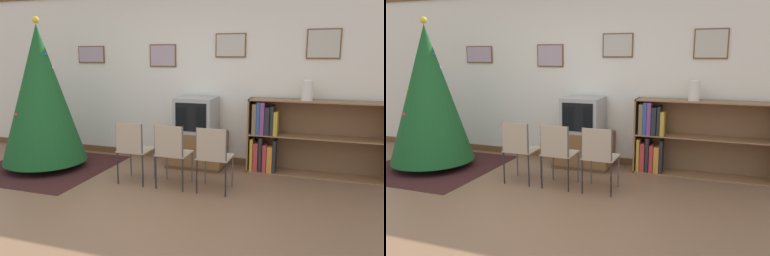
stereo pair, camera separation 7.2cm
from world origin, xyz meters
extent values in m
plane|color=brown|center=(0.00, 0.00, 0.00)|extent=(24.00, 24.00, 0.00)
cube|color=silver|center=(0.00, 2.52, 1.35)|extent=(8.39, 0.08, 2.70)
cube|color=brown|center=(0.00, 2.47, 0.05)|extent=(8.39, 0.03, 0.10)
cube|color=brown|center=(-1.87, 2.47, 1.67)|extent=(0.50, 0.02, 0.28)
cube|color=#A893A3|center=(-1.87, 2.46, 1.67)|extent=(0.46, 0.01, 0.24)
cube|color=brown|center=(-0.56, 2.47, 1.65)|extent=(0.44, 0.02, 0.35)
cube|color=#A893A3|center=(-0.56, 2.46, 1.65)|extent=(0.41, 0.01, 0.31)
cube|color=brown|center=(0.52, 2.47, 1.80)|extent=(0.46, 0.02, 0.35)
cube|color=#BCB7A8|center=(0.52, 2.46, 1.80)|extent=(0.42, 0.01, 0.31)
cube|color=brown|center=(1.82, 2.47, 1.81)|extent=(0.45, 0.02, 0.41)
cube|color=#BCB7A8|center=(1.82, 2.46, 1.81)|extent=(0.41, 0.01, 0.37)
cube|color=#381919|center=(-2.03, 1.39, 0.00)|extent=(1.86, 1.87, 0.01)
cylinder|color=maroon|center=(-2.03, 1.39, 0.06)|extent=(0.36, 0.36, 0.10)
cone|color=#195123|center=(-2.03, 1.39, 1.10)|extent=(1.20, 1.20, 1.99)
sphere|color=yellow|center=(-2.03, 1.39, 2.15)|extent=(0.10, 0.10, 0.10)
sphere|color=gold|center=(-2.22, 1.18, 1.17)|extent=(0.05, 0.05, 0.05)
sphere|color=#1E4CB2|center=(-1.90, 1.39, 1.67)|extent=(0.04, 0.04, 0.04)
sphere|color=red|center=(-2.18, 1.05, 0.84)|extent=(0.06, 0.06, 0.06)
sphere|color=silver|center=(-1.88, 1.49, 1.48)|extent=(0.06, 0.06, 0.06)
sphere|color=gold|center=(-2.13, 1.38, 1.76)|extent=(0.04, 0.04, 0.04)
sphere|color=gold|center=(-2.02, 1.50, 1.70)|extent=(0.04, 0.04, 0.04)
cube|color=brown|center=(0.09, 2.18, 0.03)|extent=(0.83, 0.53, 0.05)
cube|color=brown|center=(0.09, 2.18, 0.29)|extent=(0.86, 0.56, 0.48)
cube|color=#9E9E99|center=(0.09, 2.18, 0.79)|extent=(0.56, 0.54, 0.52)
cube|color=black|center=(0.09, 1.90, 0.79)|extent=(0.46, 0.01, 0.41)
cube|color=tan|center=(-0.45, 1.26, 0.43)|extent=(0.40, 0.40, 0.02)
cube|color=tan|center=(-0.45, 1.07, 0.63)|extent=(0.35, 0.02, 0.38)
cylinder|color=#4C4C51|center=(-0.63, 1.44, 0.21)|extent=(0.02, 0.02, 0.42)
cylinder|color=#4C4C51|center=(-0.27, 1.44, 0.21)|extent=(0.02, 0.02, 0.42)
cylinder|color=#4C4C51|center=(-0.63, 1.08, 0.21)|extent=(0.02, 0.02, 0.42)
cylinder|color=#4C4C51|center=(-0.27, 1.08, 0.21)|extent=(0.02, 0.02, 0.42)
cylinder|color=#4C4C51|center=(-0.63, 1.08, 0.41)|extent=(0.02, 0.02, 0.82)
cylinder|color=#4C4C51|center=(-0.27, 1.08, 0.41)|extent=(0.02, 0.02, 0.82)
cube|color=tan|center=(0.09, 1.26, 0.43)|extent=(0.40, 0.40, 0.02)
cube|color=tan|center=(0.09, 1.07, 0.63)|extent=(0.35, 0.02, 0.38)
cylinder|color=#4C4C51|center=(-0.09, 1.44, 0.21)|extent=(0.02, 0.02, 0.42)
cylinder|color=#4C4C51|center=(0.27, 1.44, 0.21)|extent=(0.02, 0.02, 0.42)
cylinder|color=#4C4C51|center=(-0.09, 1.08, 0.21)|extent=(0.02, 0.02, 0.42)
cylinder|color=#4C4C51|center=(0.27, 1.08, 0.21)|extent=(0.02, 0.02, 0.42)
cylinder|color=#4C4C51|center=(-0.09, 1.08, 0.41)|extent=(0.02, 0.02, 0.82)
cylinder|color=#4C4C51|center=(0.27, 1.08, 0.41)|extent=(0.02, 0.02, 0.82)
cube|color=tan|center=(0.63, 1.26, 0.43)|extent=(0.40, 0.40, 0.02)
cube|color=tan|center=(0.63, 1.07, 0.63)|extent=(0.35, 0.02, 0.38)
cylinder|color=#4C4C51|center=(0.45, 1.44, 0.21)|extent=(0.02, 0.02, 0.42)
cylinder|color=#4C4C51|center=(0.81, 1.44, 0.21)|extent=(0.02, 0.02, 0.42)
cylinder|color=#4C4C51|center=(0.45, 1.08, 0.21)|extent=(0.02, 0.02, 0.42)
cylinder|color=#4C4C51|center=(0.81, 1.08, 0.21)|extent=(0.02, 0.02, 0.42)
cylinder|color=#4C4C51|center=(0.45, 1.08, 0.41)|extent=(0.02, 0.02, 0.82)
cylinder|color=#4C4C51|center=(0.81, 1.08, 0.41)|extent=(0.02, 0.02, 0.82)
cube|color=olive|center=(0.87, 2.28, 0.53)|extent=(0.02, 0.36, 1.05)
cube|color=olive|center=(1.79, 2.28, 1.05)|extent=(1.85, 0.36, 0.02)
cube|color=olive|center=(1.79, 2.28, 0.01)|extent=(1.85, 0.36, 0.02)
cube|color=olive|center=(1.79, 2.28, 0.55)|extent=(1.81, 0.36, 0.02)
cube|color=brown|center=(1.79, 2.46, 0.53)|extent=(1.85, 0.01, 1.05)
cube|color=gold|center=(0.93, 2.22, 0.25)|extent=(0.04, 0.23, 0.47)
cube|color=#B73333|center=(0.99, 2.21, 0.22)|extent=(0.07, 0.21, 0.41)
cube|color=#232328|center=(1.05, 2.26, 0.26)|extent=(0.05, 0.30, 0.49)
cube|color=#B73333|center=(1.12, 2.22, 0.21)|extent=(0.05, 0.22, 0.39)
cube|color=orange|center=(1.19, 2.22, 0.20)|extent=(0.07, 0.23, 0.37)
cube|color=#232328|center=(1.25, 2.23, 0.25)|extent=(0.04, 0.24, 0.46)
cube|color=#756047|center=(0.95, 2.23, 0.77)|extent=(0.06, 0.24, 0.43)
cube|color=#2D4C93|center=(1.01, 2.23, 0.79)|extent=(0.04, 0.25, 0.46)
cube|color=#7A3D7F|center=(1.07, 2.21, 0.79)|extent=(0.06, 0.21, 0.46)
cube|color=#232328|center=(1.13, 2.22, 0.75)|extent=(0.07, 0.23, 0.39)
cube|color=#232328|center=(1.20, 2.25, 0.76)|extent=(0.04, 0.28, 0.41)
cube|color=gold|center=(1.25, 2.22, 0.73)|extent=(0.05, 0.22, 0.34)
cylinder|color=silver|center=(1.64, 2.25, 1.19)|extent=(0.15, 0.15, 0.27)
torus|color=silver|center=(1.64, 2.25, 1.32)|extent=(0.13, 0.13, 0.03)
camera|label=1|loc=(1.80, -3.04, 1.66)|focal=35.00mm
camera|label=2|loc=(1.87, -3.02, 1.66)|focal=35.00mm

